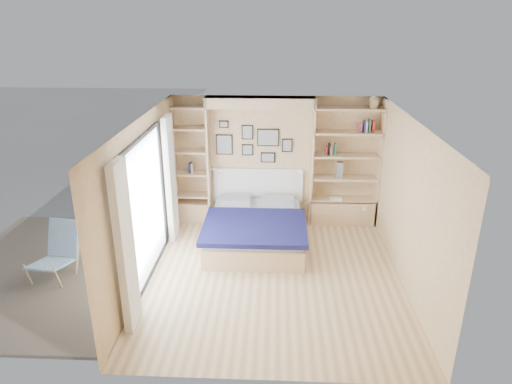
{
  "coord_description": "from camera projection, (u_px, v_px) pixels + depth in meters",
  "views": [
    {
      "loc": [
        0.0,
        -6.33,
        3.9
      ],
      "look_at": [
        -0.32,
        0.9,
        1.09
      ],
      "focal_mm": 32.0,
      "sensor_mm": 36.0,
      "label": 1
    }
  ],
  "objects": [
    {
      "name": "room_shell",
      "position": [
        254.0,
        180.0,
        8.35
      ],
      "size": [
        4.5,
        4.5,
        4.5
      ],
      "color": "#E4C089",
      "rests_on": "ground"
    },
    {
      "name": "photo_gallery",
      "position": [
        252.0,
        142.0,
        8.82
      ],
      "size": [
        1.48,
        0.02,
        0.82
      ],
      "color": "black",
      "rests_on": "ground"
    },
    {
      "name": "deck_chair",
      "position": [
        57.0,
        251.0,
        7.19
      ],
      "size": [
        0.62,
        0.93,
        0.87
      ],
      "rotation": [
        0.0,
        0.0,
        -0.12
      ],
      "color": "tan",
      "rests_on": "ground"
    },
    {
      "name": "reading_lamps",
      "position": [
        260.0,
        171.0,
        8.79
      ],
      "size": [
        1.92,
        0.12,
        0.15
      ],
      "color": "silver",
      "rests_on": "ground"
    },
    {
      "name": "deck",
      "position": [
        54.0,
        270.0,
        7.46
      ],
      "size": [
        3.2,
        4.0,
        0.05
      ],
      "primitive_type": "cube",
      "color": "#726454",
      "rests_on": "ground"
    },
    {
      "name": "shelf_decor",
      "position": [
        335.0,
        141.0,
        8.57
      ],
      "size": [
        3.57,
        0.23,
        2.03
      ],
      "color": "#A51E1E",
      "rests_on": "ground"
    },
    {
      "name": "ground",
      "position": [
        274.0,
        276.0,
        7.31
      ],
      "size": [
        4.5,
        4.5,
        0.0
      ],
      "primitive_type": "plane",
      "color": "#DEBC88",
      "rests_on": "ground"
    },
    {
      "name": "bed",
      "position": [
        255.0,
        228.0,
        8.29
      ],
      "size": [
        1.78,
        2.2,
        1.07
      ],
      "color": "#D4B58A",
      "rests_on": "ground"
    }
  ]
}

